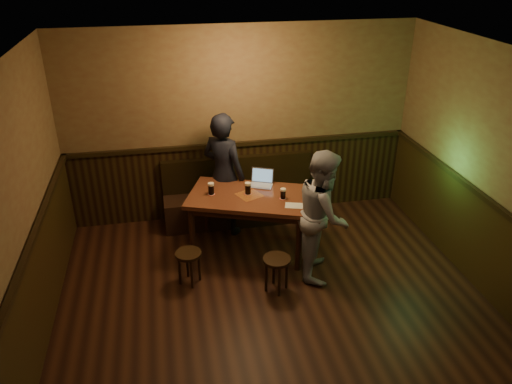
{
  "coord_description": "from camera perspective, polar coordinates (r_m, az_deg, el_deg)",
  "views": [
    {
      "loc": [
        -1.09,
        -3.71,
        3.76
      ],
      "look_at": [
        -0.01,
        1.81,
        0.92
      ],
      "focal_mm": 35.0,
      "sensor_mm": 36.0,
      "label": 1
    }
  ],
  "objects": [
    {
      "name": "pub_table",
      "position": [
        6.47,
        -0.76,
        -1.21
      ],
      "size": [
        1.76,
        1.37,
        0.83
      ],
      "rotation": [
        0.0,
        0.0,
        -0.36
      ],
      "color": "#532617",
      "rests_on": "ground"
    },
    {
      "name": "pint_mid",
      "position": [
        6.41,
        -0.93,
        0.43
      ],
      "size": [
        0.1,
        0.1,
        0.16
      ],
      "color": "#A81814",
      "rests_on": "pub_table"
    },
    {
      "name": "bench",
      "position": [
        7.39,
        -1.92,
        -1.01
      ],
      "size": [
        2.2,
        0.5,
        0.95
      ],
      "color": "black",
      "rests_on": "ground"
    },
    {
      "name": "pint_left",
      "position": [
        6.43,
        -5.15,
        0.39
      ],
      "size": [
        0.1,
        0.1,
        0.16
      ],
      "color": "#A81814",
      "rests_on": "pub_table"
    },
    {
      "name": "menu",
      "position": [
        6.18,
        4.37,
        -1.56
      ],
      "size": [
        0.25,
        0.21,
        0.0
      ],
      "primitive_type": "cube",
      "rotation": [
        0.0,
        0.0,
        -0.3
      ],
      "color": "silver",
      "rests_on": "pub_table"
    },
    {
      "name": "laptop",
      "position": [
        6.67,
        0.64,
        1.28
      ],
      "size": [
        0.37,
        0.34,
        0.21
      ],
      "rotation": [
        0.0,
        0.0,
        -0.41
      ],
      "color": "silver",
      "rests_on": "pub_table"
    },
    {
      "name": "room",
      "position": [
        4.81,
        3.77,
        -5.36
      ],
      "size": [
        5.04,
        6.04,
        2.84
      ],
      "color": "black",
      "rests_on": "ground"
    },
    {
      "name": "person_suit",
      "position": [
        6.88,
        -3.69,
        2.03
      ],
      "size": [
        0.76,
        0.74,
        1.76
      ],
      "primitive_type": "imported",
      "rotation": [
        0.0,
        0.0,
        2.42
      ],
      "color": "black",
      "rests_on": "ground"
    },
    {
      "name": "stool_left",
      "position": [
        6.09,
        -7.69,
        -7.54
      ],
      "size": [
        0.36,
        0.36,
        0.43
      ],
      "rotation": [
        0.0,
        0.0,
        0.14
      ],
      "color": "black",
      "rests_on": "ground"
    },
    {
      "name": "person_grey",
      "position": [
        6.06,
        7.69,
        -2.53
      ],
      "size": [
        0.84,
        0.95,
        1.63
      ],
      "primitive_type": "imported",
      "rotation": [
        0.0,
        0.0,
        1.25
      ],
      "color": "#929297",
      "rests_on": "ground"
    },
    {
      "name": "pint_right",
      "position": [
        6.31,
        3.11,
        -0.18
      ],
      "size": [
        0.09,
        0.09,
        0.14
      ],
      "color": "#A81814",
      "rests_on": "pub_table"
    },
    {
      "name": "stool_right",
      "position": [
        5.92,
        2.38,
        -8.3
      ],
      "size": [
        0.34,
        0.34,
        0.45
      ],
      "rotation": [
        0.0,
        0.0,
        0.04
      ],
      "color": "black",
      "rests_on": "ground"
    }
  ]
}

